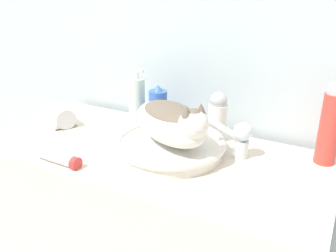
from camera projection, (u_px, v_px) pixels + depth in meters
wall_back at (197, 15)px, 1.25m from camera, size 8.00×0.05×2.40m
vanity_counter at (156, 249)px, 1.30m from camera, size 1.10×0.51×0.80m
sink_basin at (170, 146)px, 1.12m from camera, size 0.35×0.35×0.05m
cat at (172, 121)px, 1.08m from camera, size 0.36×0.35×0.15m
faucet at (239, 137)px, 1.08m from camera, size 0.14×0.08×0.13m
lotion_bottle_white at (218, 117)px, 1.19m from camera, size 0.06×0.06×0.17m
soap_pump_bottle at (137, 101)px, 1.34m from camera, size 0.06×0.06×0.21m
spray_bottle_trigger at (158, 108)px, 1.30m from camera, size 0.07×0.07×0.16m
shampoo_bottle_tall at (330, 126)px, 1.03m from camera, size 0.06×0.06×0.24m
cream_tube at (59, 158)px, 1.06m from camera, size 0.16×0.04×0.04m
hair_dryer at (59, 114)px, 1.35m from camera, size 0.19×0.14×0.08m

